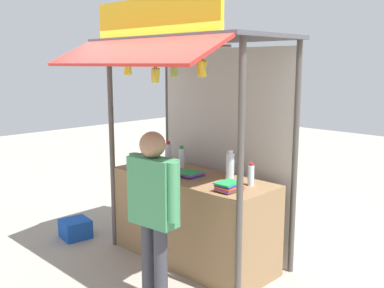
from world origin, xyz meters
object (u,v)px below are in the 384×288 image
water_bottle_right (148,153)px  magazine_stack_rear_center (229,187)px  water_bottle_front_right (251,175)px  water_bottle_left (168,153)px  water_bottle_back_left (230,166)px  banana_bunch_rightmost (174,71)px  banana_bunch_inner_left (202,68)px  plastic_crate (75,229)px  water_bottle_mid_left (181,157)px  vendor_person (153,203)px  banana_bunch_leftmost (128,68)px  banana_bunch_inner_right (155,75)px  magazine_stack_far_left (190,174)px  magazine_stack_back_right (147,168)px

water_bottle_right → magazine_stack_rear_center: bearing=-7.9°
magazine_stack_rear_center → water_bottle_front_right: bearing=84.2°
water_bottle_left → water_bottle_back_left: (1.00, -0.04, 0.02)m
water_bottle_front_right → banana_bunch_rightmost: banana_bunch_rightmost is taller
banana_bunch_inner_left → plastic_crate: (-2.05, -0.12, -2.00)m
water_bottle_mid_left → vendor_person: (0.77, -1.09, -0.12)m
banana_bunch_inner_left → plastic_crate: bearing=-176.5°
water_bottle_back_left → banana_bunch_leftmost: banana_bunch_leftmost is taller
water_bottle_back_left → vendor_person: size_ratio=0.20×
banana_bunch_inner_right → banana_bunch_inner_left: bearing=-0.0°
banana_bunch_inner_left → magazine_stack_far_left: bearing=143.0°
magazine_stack_back_right → banana_bunch_rightmost: size_ratio=1.14×
water_bottle_back_left → banana_bunch_rightmost: 1.18m
magazine_stack_far_left → banana_bunch_inner_left: size_ratio=1.00×
banana_bunch_leftmost → water_bottle_back_left: bearing=35.9°
water_bottle_right → banana_bunch_inner_right: 1.30m
magazine_stack_rear_center → water_bottle_back_left: bearing=128.6°
magazine_stack_rear_center → banana_bunch_leftmost: bearing=-165.2°
plastic_crate → banana_bunch_inner_right: bearing=5.0°
water_bottle_left → banana_bunch_rightmost: 1.46m
magazine_stack_far_left → banana_bunch_inner_left: bearing=-37.0°
magazine_stack_rear_center → vendor_person: vendor_person is taller
magazine_stack_rear_center → magazine_stack_back_right: (-1.14, -0.07, -0.00)m
water_bottle_mid_left → banana_bunch_rightmost: banana_bunch_rightmost is taller
water_bottle_front_right → water_bottle_mid_left: water_bottle_mid_left is taller
magazine_stack_far_left → plastic_crate: magazine_stack_far_left is taller
magazine_stack_back_right → vendor_person: size_ratio=0.19×
magazine_stack_back_right → water_bottle_mid_left: bearing=73.9°
water_bottle_mid_left → banana_bunch_inner_right: (0.31, -0.65, 0.97)m
water_bottle_front_right → water_bottle_left: bearing=177.0°
magazine_stack_far_left → banana_bunch_inner_right: size_ratio=0.79×
water_bottle_front_right → banana_bunch_inner_left: (-0.11, -0.60, 1.05)m
banana_bunch_leftmost → vendor_person: (0.88, -0.43, -1.16)m
vendor_person → water_bottle_right: bearing=-44.3°
water_bottle_right → banana_bunch_leftmost: (0.30, -0.50, 1.01)m
banana_bunch_leftmost → water_bottle_front_right: bearing=27.3°
water_bottle_mid_left → magazine_stack_rear_center: size_ratio=0.98×
water_bottle_left → vendor_person: vendor_person is taller
magazine_stack_far_left → water_bottle_right: bearing=175.7°
water_bottle_mid_left → banana_bunch_leftmost: 1.23m
magazine_stack_rear_center → water_bottle_left: bearing=163.7°
water_bottle_right → magazine_stack_rear_center: size_ratio=1.12×
banana_bunch_rightmost → banana_bunch_inner_right: bearing=179.9°
magazine_stack_far_left → banana_bunch_inner_right: bearing=-94.5°
banana_bunch_inner_right → magazine_stack_back_right: bearing=151.8°
vendor_person → banana_bunch_leftmost: bearing=-32.3°
banana_bunch_rightmost → water_bottle_back_left: bearing=74.7°
water_bottle_back_left → water_bottle_mid_left: 0.75m
water_bottle_mid_left → banana_bunch_inner_left: size_ratio=1.02×
water_bottle_right → vendor_person: vendor_person is taller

